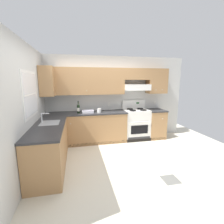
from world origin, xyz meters
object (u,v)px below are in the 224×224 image
(stove, at_px, (136,124))
(bowl, at_px, (88,112))
(paper_towel_roll, at_px, (99,111))
(wine_bottle, at_px, (78,108))

(stove, relative_size, bowl, 3.67)
(stove, bearing_deg, paper_towel_roll, -175.66)
(stove, xyz_separation_m, bowl, (-1.50, -0.06, 0.46))
(wine_bottle, bearing_deg, paper_towel_roll, -3.79)
(bowl, xyz_separation_m, paper_towel_roll, (0.32, -0.03, 0.03))
(bowl, height_order, paper_towel_roll, paper_towel_roll)
(bowl, bearing_deg, wine_bottle, 178.69)
(wine_bottle, bearing_deg, bowl, -1.31)
(stove, distance_m, bowl, 1.57)
(stove, xyz_separation_m, paper_towel_roll, (-1.18, -0.09, 0.49))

